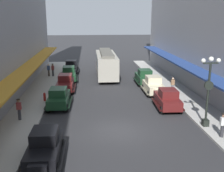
% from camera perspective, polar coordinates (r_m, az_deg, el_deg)
% --- Properties ---
extents(ground_plane, '(200.00, 200.00, 0.00)m').
position_cam_1_polar(ground_plane, '(19.87, 1.54, -9.40)').
color(ground_plane, '#2D2D30').
extents(sidewalk_left, '(3.00, 60.00, 0.15)m').
position_cam_1_polar(sidewalk_left, '(20.44, -20.13, -9.40)').
color(sidewalk_left, '#B7B5AD').
rests_on(sidewalk_left, ground).
extents(sidewalk_right, '(3.00, 60.00, 0.15)m').
position_cam_1_polar(sidewalk_right, '(21.95, 21.59, -7.88)').
color(sidewalk_right, '#B7B5AD').
rests_on(sidewalk_right, ground).
extents(parked_car_0, '(2.24, 4.30, 1.84)m').
position_cam_1_polar(parked_car_0, '(39.54, -8.54, 4.02)').
color(parked_car_0, black).
rests_on(parked_car_0, ground).
extents(parked_car_1, '(2.23, 4.29, 1.84)m').
position_cam_1_polar(parked_car_1, '(24.95, -11.09, -2.31)').
color(parked_car_1, '#193D23').
rests_on(parked_car_1, ground).
extents(parked_car_2, '(2.17, 4.27, 1.84)m').
position_cam_1_polar(parked_car_2, '(30.10, -9.77, 0.66)').
color(parked_car_2, '#591919').
rests_on(parked_car_2, ground).
extents(parked_car_3, '(2.26, 4.30, 1.84)m').
position_cam_1_polar(parked_car_3, '(24.58, 11.55, -2.59)').
color(parked_car_3, '#591919').
rests_on(parked_car_3, ground).
extents(parked_car_4, '(2.29, 4.31, 1.84)m').
position_cam_1_polar(parked_car_4, '(34.77, -9.04, 2.56)').
color(parked_car_4, '#193D23').
rests_on(parked_car_4, ground).
extents(parked_car_5, '(2.15, 4.27, 1.84)m').
position_cam_1_polar(parked_car_5, '(32.98, 6.81, 1.99)').
color(parked_car_5, '#193D23').
rests_on(parked_car_5, ground).
extents(parked_car_6, '(2.17, 4.27, 1.84)m').
position_cam_1_polar(parked_car_6, '(16.10, -13.97, -12.17)').
color(parked_car_6, black).
rests_on(parked_car_6, ground).
extents(parked_car_7, '(2.15, 4.26, 1.84)m').
position_cam_1_polar(parked_car_7, '(29.09, 8.70, 0.22)').
color(parked_car_7, beige).
rests_on(parked_car_7, ground).
extents(streetcar, '(2.57, 9.61, 3.46)m').
position_cam_1_polar(streetcar, '(36.53, -1.22, 4.85)').
color(streetcar, '#ADA899').
rests_on(streetcar, ground).
extents(lamp_post_with_clock, '(1.42, 0.44, 5.16)m').
position_cam_1_polar(lamp_post_with_clock, '(20.61, 19.56, -0.57)').
color(lamp_post_with_clock, black).
rests_on(lamp_post_with_clock, sidewalk_right).
extents(fire_hydrant, '(0.24, 0.24, 0.82)m').
position_cam_1_polar(fire_hydrant, '(26.70, -13.95, -2.21)').
color(fire_hydrant, '#B21E19').
rests_on(fire_hydrant, sidewalk_left).
extents(pedestrian_0, '(0.36, 0.24, 1.64)m').
position_cam_1_polar(pedestrian_0, '(29.27, 12.59, 0.21)').
color(pedestrian_0, slate).
rests_on(pedestrian_0, sidewalk_right).
extents(pedestrian_2, '(0.36, 0.28, 1.67)m').
position_cam_1_polar(pedestrian_2, '(37.38, -12.31, 3.35)').
color(pedestrian_2, '#2D2D33').
rests_on(pedestrian_2, sidewalk_left).
extents(pedestrian_3, '(0.36, 0.28, 1.67)m').
position_cam_1_polar(pedestrian_3, '(19.69, 22.20, -7.57)').
color(pedestrian_3, '#2D2D33').
rests_on(pedestrian_3, sidewalk_right).
extents(pedestrian_4, '(0.36, 0.24, 1.64)m').
position_cam_1_polar(pedestrian_4, '(37.46, -13.14, 3.29)').
color(pedestrian_4, '#4C4238').
rests_on(pedestrian_4, sidewalk_left).
extents(pedestrian_5, '(0.36, 0.28, 1.67)m').
position_cam_1_polar(pedestrian_5, '(22.38, -18.92, -4.63)').
color(pedestrian_5, '#2D2D33').
rests_on(pedestrian_5, sidewalk_left).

